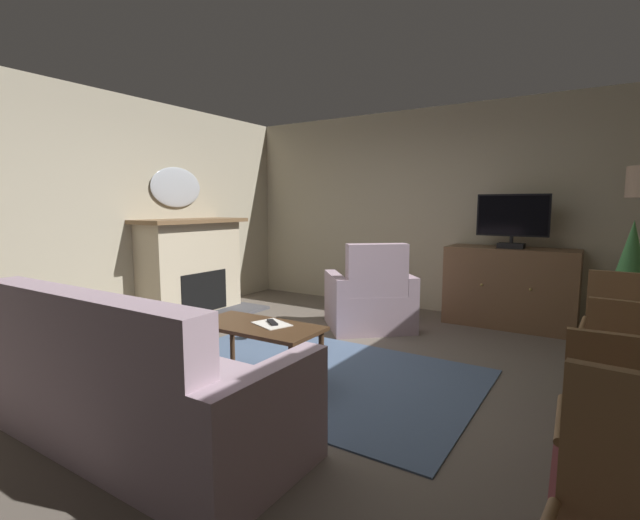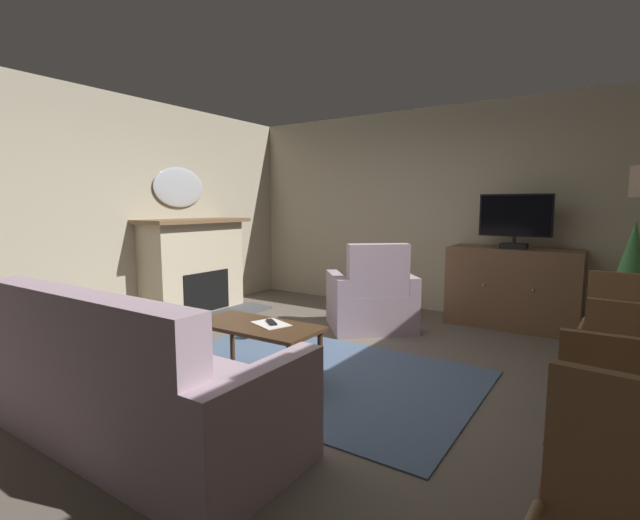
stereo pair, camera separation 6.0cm
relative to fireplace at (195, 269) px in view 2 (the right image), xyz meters
name	(u,v)px [view 2 (the right image)]	position (x,y,z in m)	size (l,w,h in m)	color
ground_plane	(312,373)	(2.48, -0.86, -0.63)	(6.11, 6.16, 0.04)	#665B51
wall_back	(429,211)	(2.48, 1.97, 0.76)	(6.11, 0.10, 2.73)	#B2A88E
wall_left	(117,212)	(-0.33, -0.86, 0.76)	(0.10, 6.16, 2.73)	#B2A88E
rug_central	(310,372)	(2.49, -0.92, -0.60)	(2.78, 1.84, 0.01)	slate
fireplace	(195,269)	(0.00, 0.00, 0.00)	(0.97, 1.55, 1.26)	#4C4C51
wall_mirror_oval	(179,187)	(-0.25, 0.00, 1.07)	(0.06, 0.81, 0.53)	#B2B7BF
tv_cabinet	(512,290)	(3.65, 1.62, -0.16)	(1.45, 0.57, 0.94)	#4A3523
television	(515,220)	(3.65, 1.57, 0.67)	(0.79, 0.20, 0.63)	black
coffee_table	(257,331)	(2.24, -1.31, -0.18)	(1.06, 0.52, 0.48)	#422B19
tv_remote	(272,322)	(2.33, -1.23, -0.12)	(0.17, 0.05, 0.02)	black
folded_newspaper	(271,324)	(2.33, -1.24, -0.12)	(0.30, 0.22, 0.01)	silver
sofa_floral	(131,390)	(2.23, -2.45, -0.28)	(2.14, 0.88, 0.97)	#AD93A3
armchair_facing_sofa	(371,301)	(2.30, 0.62, -0.28)	(1.25, 1.24, 1.02)	#AD93A3
side_chair_nearest_door	(623,470)	(4.70, -2.16, -0.09)	(0.52, 0.52, 0.95)	brown
side_chair_far_end	(623,392)	(4.71, -1.35, -0.10)	(0.48, 0.48, 0.94)	brown
side_chair_mid_row	(622,350)	(4.71, -0.62, -0.08)	(0.49, 0.48, 1.00)	brown
potted_plant_tall_palm_by_window	(629,302)	(4.74, -0.04, 0.13)	(0.49, 0.49, 1.34)	beige
cat	(259,327)	(1.36, -0.29, -0.52)	(0.23, 0.71, 0.18)	#937A5B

